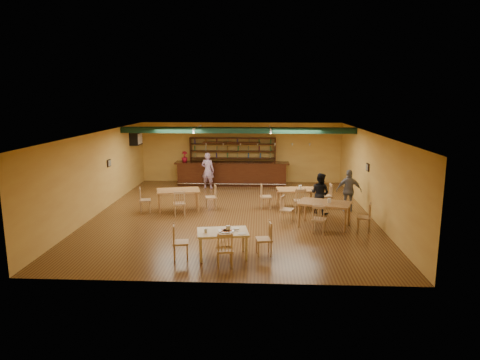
# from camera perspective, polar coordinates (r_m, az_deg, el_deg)

# --- Properties ---
(floor) EXTENTS (12.00, 12.00, 0.00)m
(floor) POSITION_cam_1_polar(r_m,az_deg,el_deg) (15.87, -0.90, -4.49)
(floor) COLOR #513017
(floor) RESTS_ON ground
(ceiling_beam) EXTENTS (10.00, 0.30, 0.25)m
(ceiling_beam) POSITION_cam_1_polar(r_m,az_deg,el_deg) (18.13, -0.35, 6.70)
(ceiling_beam) COLOR black
(ceiling_beam) RESTS_ON ceiling
(track_rail_left) EXTENTS (0.05, 2.50, 0.05)m
(track_rail_left) POSITION_cam_1_polar(r_m,az_deg,el_deg) (18.90, -5.75, 7.04)
(track_rail_left) COLOR white
(track_rail_left) RESTS_ON ceiling
(track_rail_right) EXTENTS (0.05, 2.50, 0.05)m
(track_rail_right) POSITION_cam_1_polar(r_m,az_deg,el_deg) (18.70, 4.07, 7.03)
(track_rail_right) COLOR white
(track_rail_right) RESTS_ON ceiling
(ac_unit) EXTENTS (0.34, 0.70, 0.48)m
(ac_unit) POSITION_cam_1_polar(r_m,az_deg,el_deg) (20.38, -13.79, 5.41)
(ac_unit) COLOR white
(ac_unit) RESTS_ON wall_left
(picture_left) EXTENTS (0.04, 0.34, 0.28)m
(picture_left) POSITION_cam_1_polar(r_m,az_deg,el_deg) (17.50, -17.18, 2.18)
(picture_left) COLOR black
(picture_left) RESTS_ON wall_left
(picture_right) EXTENTS (0.04, 0.34, 0.28)m
(picture_right) POSITION_cam_1_polar(r_m,az_deg,el_deg) (16.44, 16.76, 1.66)
(picture_right) COLOR black
(picture_right) RESTS_ON wall_right
(bar_counter) EXTENTS (5.53, 0.85, 1.13)m
(bar_counter) POSITION_cam_1_polar(r_m,az_deg,el_deg) (20.78, -1.09, 0.86)
(bar_counter) COLOR #35130A
(bar_counter) RESTS_ON ground
(back_bar_hutch) EXTENTS (4.28, 0.40, 2.28)m
(back_bar_hutch) POSITION_cam_1_polar(r_m,az_deg,el_deg) (21.30, -0.98, 2.69)
(back_bar_hutch) COLOR #35130A
(back_bar_hutch) RESTS_ON ground
(poinsettia) EXTENTS (0.38, 0.38, 0.52)m
(poinsettia) POSITION_cam_1_polar(r_m,az_deg,el_deg) (20.93, -7.45, 3.14)
(poinsettia) COLOR #A70F25
(poinsettia) RESTS_ON bar_counter
(dining_table_a) EXTENTS (1.78, 1.31, 0.80)m
(dining_table_a) POSITION_cam_1_polar(r_m,az_deg,el_deg) (16.36, -8.25, -2.68)
(dining_table_a) COLOR #975B35
(dining_table_a) RESTS_ON ground
(dining_table_b) EXTENTS (1.58, 1.04, 0.75)m
(dining_table_b) POSITION_cam_1_polar(r_m,az_deg,el_deg) (16.72, 7.55, -2.45)
(dining_table_b) COLOR #975B35
(dining_table_b) RESTS_ON ground
(dining_table_d) EXTENTS (1.91, 1.51, 0.83)m
(dining_table_d) POSITION_cam_1_polar(r_m,az_deg,el_deg) (14.46, 11.23, -4.56)
(dining_table_d) COLOR #975B35
(dining_table_d) RESTS_ON ground
(near_table) EXTENTS (1.48, 1.08, 0.73)m
(near_table) POSITION_cam_1_polar(r_m,az_deg,el_deg) (11.61, -2.33, -8.58)
(near_table) COLOR beige
(near_table) RESTS_ON ground
(pizza_tray) EXTENTS (0.54, 0.54, 0.01)m
(pizza_tray) POSITION_cam_1_polar(r_m,az_deg,el_deg) (11.48, -1.86, -6.85)
(pizza_tray) COLOR silver
(pizza_tray) RESTS_ON near_table
(parmesan_shaker) EXTENTS (0.08, 0.08, 0.11)m
(parmesan_shaker) POSITION_cam_1_polar(r_m,az_deg,el_deg) (11.38, -4.62, -6.79)
(parmesan_shaker) COLOR #EAE5C6
(parmesan_shaker) RESTS_ON near_table
(napkin_stack) EXTENTS (0.20, 0.15, 0.03)m
(napkin_stack) POSITION_cam_1_polar(r_m,az_deg,el_deg) (11.64, -0.59, -6.54)
(napkin_stack) COLOR white
(napkin_stack) RESTS_ON near_table
(pizza_server) EXTENTS (0.33, 0.19, 0.00)m
(pizza_server) POSITION_cam_1_polar(r_m,az_deg,el_deg) (11.51, -1.12, -6.74)
(pizza_server) COLOR silver
(pizza_server) RESTS_ON pizza_tray
(side_plate) EXTENTS (0.25, 0.25, 0.01)m
(side_plate) POSITION_cam_1_polar(r_m,az_deg,el_deg) (11.27, 0.28, -7.20)
(side_plate) COLOR white
(side_plate) RESTS_ON near_table
(patron_bar) EXTENTS (0.70, 0.54, 1.71)m
(patron_bar) POSITION_cam_1_polar(r_m,az_deg,el_deg) (20.02, -4.35, 1.28)
(patron_bar) COLOR purple
(patron_bar) RESTS_ON ground
(patron_right_a) EXTENTS (0.94, 0.91, 1.53)m
(patron_right_a) POSITION_cam_1_polar(r_m,az_deg,el_deg) (15.95, 10.68, -1.78)
(patron_right_a) COLOR black
(patron_right_a) RESTS_ON ground
(patron_right_b) EXTENTS (0.96, 0.46, 1.59)m
(patron_right_b) POSITION_cam_1_polar(r_m,az_deg,el_deg) (16.49, 14.41, -1.39)
(patron_right_b) COLOR gray
(patron_right_b) RESTS_ON ground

